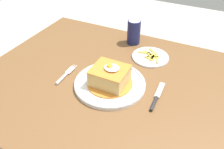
{
  "coord_description": "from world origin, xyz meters",
  "views": [
    {
      "loc": [
        0.27,
        -0.66,
        1.35
      ],
      "look_at": [
        -0.05,
        -0.01,
        0.79
      ],
      "focal_mm": 36.9,
      "sensor_mm": 36.0,
      "label": 1
    }
  ],
  "objects_px": {
    "main_plate": "(110,83)",
    "fork": "(64,76)",
    "knife": "(156,99)",
    "side_plate_fries": "(150,57)",
    "soda_can": "(134,32)"
  },
  "relations": [
    {
      "from": "main_plate",
      "to": "soda_can",
      "type": "height_order",
      "value": "soda_can"
    },
    {
      "from": "main_plate",
      "to": "soda_can",
      "type": "relative_size",
      "value": 2.3
    },
    {
      "from": "knife",
      "to": "fork",
      "type": "bearing_deg",
      "value": -175.52
    },
    {
      "from": "main_plate",
      "to": "knife",
      "type": "height_order",
      "value": "main_plate"
    },
    {
      "from": "main_plate",
      "to": "knife",
      "type": "distance_m",
      "value": 0.19
    },
    {
      "from": "main_plate",
      "to": "fork",
      "type": "height_order",
      "value": "main_plate"
    },
    {
      "from": "fork",
      "to": "side_plate_fries",
      "type": "height_order",
      "value": "side_plate_fries"
    },
    {
      "from": "fork",
      "to": "side_plate_fries",
      "type": "xyz_separation_m",
      "value": [
        0.28,
        0.3,
        -0.0
      ]
    },
    {
      "from": "main_plate",
      "to": "fork",
      "type": "distance_m",
      "value": 0.2
    },
    {
      "from": "main_plate",
      "to": "side_plate_fries",
      "type": "height_order",
      "value": "main_plate"
    },
    {
      "from": "knife",
      "to": "soda_can",
      "type": "xyz_separation_m",
      "value": [
        -0.23,
        0.36,
        0.06
      ]
    },
    {
      "from": "knife",
      "to": "side_plate_fries",
      "type": "height_order",
      "value": "side_plate_fries"
    },
    {
      "from": "fork",
      "to": "side_plate_fries",
      "type": "distance_m",
      "value": 0.41
    },
    {
      "from": "main_plate",
      "to": "fork",
      "type": "xyz_separation_m",
      "value": [
        -0.19,
        -0.04,
        -0.0
      ]
    },
    {
      "from": "fork",
      "to": "knife",
      "type": "xyz_separation_m",
      "value": [
        0.39,
        0.03,
        0.0
      ]
    }
  ]
}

